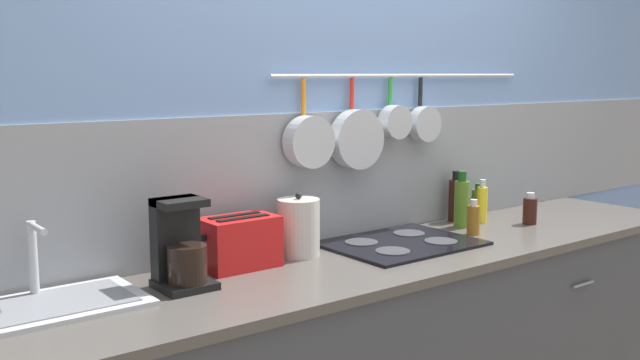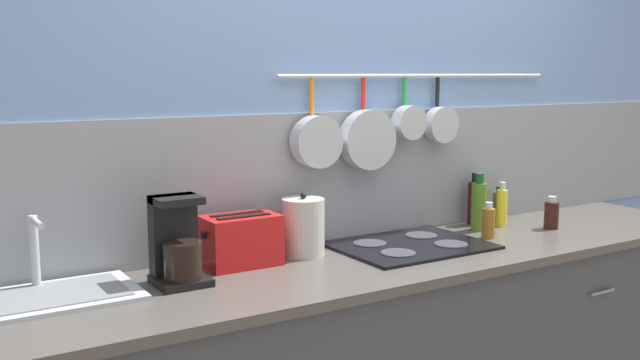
% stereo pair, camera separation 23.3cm
% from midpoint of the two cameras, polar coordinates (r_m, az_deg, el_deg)
% --- Properties ---
extents(wall_back, '(7.20, 0.16, 2.60)m').
position_cam_midpoint_polar(wall_back, '(2.93, -0.75, 2.23)').
color(wall_back, '#7293C6').
rests_on(wall_back, ground_plane).
extents(countertop, '(3.14, 0.63, 0.03)m').
position_cam_midpoint_polar(countertop, '(2.72, 3.74, -6.17)').
color(countertop, '#4C4742').
rests_on(countertop, cabinet_base).
extents(sink_basin, '(0.55, 0.33, 0.24)m').
position_cam_midpoint_polar(sink_basin, '(2.27, -23.84, -9.01)').
color(sink_basin, '#B7BABF').
rests_on(sink_basin, countertop).
extents(coffee_maker, '(0.17, 0.17, 0.29)m').
position_cam_midpoint_polar(coffee_maker, '(2.33, -13.93, -5.55)').
color(coffee_maker, black).
rests_on(coffee_maker, countertop).
extents(toaster, '(0.28, 0.16, 0.18)m').
position_cam_midpoint_polar(toaster, '(2.52, -9.14, -4.97)').
color(toaster, red).
rests_on(toaster, countertop).
extents(kettle, '(0.16, 0.16, 0.24)m').
position_cam_midpoint_polar(kettle, '(2.65, -4.25, -3.82)').
color(kettle, beige).
rests_on(kettle, countertop).
extents(cooktop, '(0.58, 0.45, 0.01)m').
position_cam_midpoint_polar(cooktop, '(2.84, 4.19, -5.09)').
color(cooktop, black).
rests_on(cooktop, countertop).
extents(bottle_cooking_wine, '(0.05, 0.05, 0.15)m').
position_cam_midpoint_polar(bottle_cooking_wine, '(3.04, 10.05, -3.12)').
color(bottle_cooking_wine, '#8C5919').
rests_on(bottle_cooking_wine, countertop).
extents(bottle_hot_sauce, '(0.07, 0.07, 0.25)m').
position_cam_midpoint_polar(bottle_hot_sauce, '(3.17, 9.22, -1.81)').
color(bottle_hot_sauce, '#4C721E').
rests_on(bottle_hot_sauce, countertop).
extents(bottle_dish_soap, '(0.07, 0.07, 0.23)m').
position_cam_midpoint_polar(bottle_dish_soap, '(3.30, 8.86, -1.53)').
color(bottle_dish_soap, '#33140F').
rests_on(bottle_dish_soap, countertop).
extents(bottle_vinegar, '(0.05, 0.05, 0.20)m').
position_cam_midpoint_polar(bottle_vinegar, '(3.29, 10.88, -1.88)').
color(bottle_vinegar, yellow).
rests_on(bottle_vinegar, countertop).
extents(bottle_sesame_oil, '(0.07, 0.07, 0.16)m').
position_cam_midpoint_polar(bottle_sesame_oil, '(3.39, 10.67, -1.82)').
color(bottle_sesame_oil, '#4C721E').
rests_on(bottle_sesame_oil, countertop).
extents(bottle_olive_oil, '(0.06, 0.06, 0.14)m').
position_cam_midpoint_polar(bottle_olive_oil, '(3.31, 14.54, -2.37)').
color(bottle_olive_oil, '#33140F').
rests_on(bottle_olive_oil, countertop).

